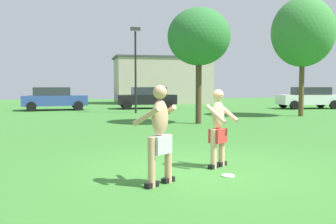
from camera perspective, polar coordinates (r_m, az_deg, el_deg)
The scene contains 11 objects.
ground_plane at distance 7.81m, azimuth 5.04°, elevation -8.69°, with size 80.00×80.00×0.00m, color #38752D.
player_with_cap at distance 7.91m, azimuth 7.65°, elevation -1.95°, with size 0.72×0.77×1.65m.
player_in_gray at distance 6.45m, azimuth -1.27°, elevation -3.12°, with size 0.78×0.79×1.73m.
frisbee at distance 7.30m, azimuth 9.12°, elevation -9.54°, with size 0.25×0.25×0.03m, color white.
car_blue_near_post at distance 26.97m, azimuth -16.98°, elevation 2.02°, with size 4.44×2.34×1.58m.
car_white_mid_lot at distance 29.41m, azimuth 20.64°, elevation 2.09°, with size 4.47×2.40×1.58m.
car_black_far_end at distance 27.67m, azimuth -3.26°, elevation 2.24°, with size 4.30×2.02×1.58m.
lamp_post at distance 23.12m, azimuth -4.97°, elevation 7.87°, with size 0.60×0.24×5.23m.
outbuilding_behind_lot at distance 36.04m, azimuth -0.88°, elevation 4.86°, with size 9.18×4.79×4.38m.
tree_left_field at distance 16.95m, azimuth 4.72°, elevation 11.28°, with size 2.79×2.79×5.14m.
tree_behind_players at distance 22.28m, azimuth 19.83°, elevation 11.30°, with size 3.43×3.43×6.52m.
Camera 1 is at (-2.42, -7.22, 1.73)m, focal length 40.07 mm.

